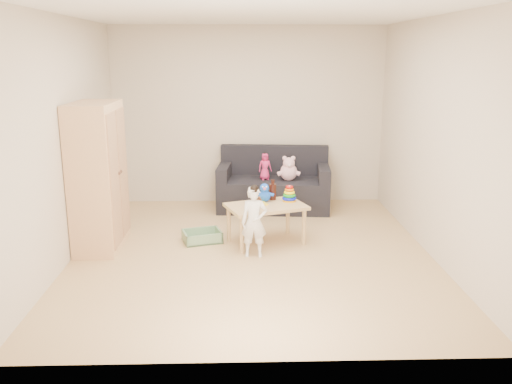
{
  "coord_description": "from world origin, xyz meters",
  "views": [
    {
      "loc": [
        -0.13,
        -5.8,
        2.21
      ],
      "look_at": [
        0.05,
        0.25,
        0.65
      ],
      "focal_mm": 38.0,
      "sensor_mm": 36.0,
      "label": 1
    }
  ],
  "objects_px": {
    "sofa": "(274,194)",
    "toddler": "(254,223)",
    "wardrobe": "(98,176)",
    "play_table": "(266,224)"
  },
  "relations": [
    {
      "from": "sofa",
      "to": "toddler",
      "type": "distance_m",
      "value": 1.92
    },
    {
      "from": "sofa",
      "to": "play_table",
      "type": "distance_m",
      "value": 1.47
    },
    {
      "from": "wardrobe",
      "to": "toddler",
      "type": "height_order",
      "value": "wardrobe"
    },
    {
      "from": "wardrobe",
      "to": "play_table",
      "type": "xyz_separation_m",
      "value": [
        1.93,
        0.05,
        -0.6
      ]
    },
    {
      "from": "wardrobe",
      "to": "play_table",
      "type": "relative_size",
      "value": 1.88
    },
    {
      "from": "wardrobe",
      "to": "sofa",
      "type": "bearing_deg",
      "value": 35.55
    },
    {
      "from": "wardrobe",
      "to": "sofa",
      "type": "height_order",
      "value": "wardrobe"
    },
    {
      "from": "play_table",
      "to": "wardrobe",
      "type": "bearing_deg",
      "value": -178.62
    },
    {
      "from": "wardrobe",
      "to": "toddler",
      "type": "bearing_deg",
      "value": -12.05
    },
    {
      "from": "wardrobe",
      "to": "toddler",
      "type": "xyz_separation_m",
      "value": [
        1.78,
        -0.38,
        -0.45
      ]
    }
  ]
}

